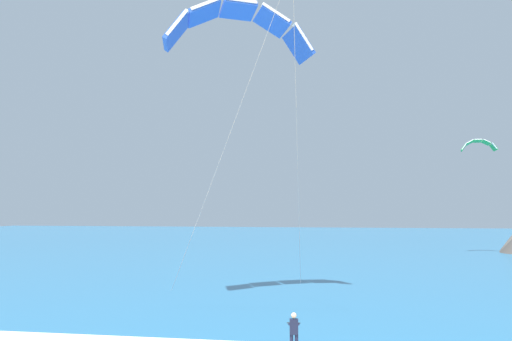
# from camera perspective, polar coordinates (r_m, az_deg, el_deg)

# --- Properties ---
(sea) EXTENTS (200.00, 120.00, 0.20)m
(sea) POSITION_cam_1_polar(r_m,az_deg,el_deg) (77.61, 7.07, -9.08)
(sea) COLOR teal
(sea) RESTS_ON ground
(kitesurfer) EXTENTS (0.55, 0.55, 1.69)m
(kitesurfer) POSITION_cam_1_polar(r_m,az_deg,el_deg) (19.04, 4.85, -19.77)
(kitesurfer) COLOR #191E38
(kitesurfer) RESTS_ON ground
(kite_primary) EXTENTS (9.23, 10.68, 17.62)m
(kite_primary) POSITION_cam_1_polar(r_m,az_deg,el_deg) (29.64, -2.15, 18.17)
(kite_primary) COLOR blue
(kite_distant) EXTENTS (4.38, 1.08, 1.57)m
(kite_distant) POSITION_cam_1_polar(r_m,az_deg,el_deg) (62.44, 26.42, 3.03)
(kite_distant) COLOR green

